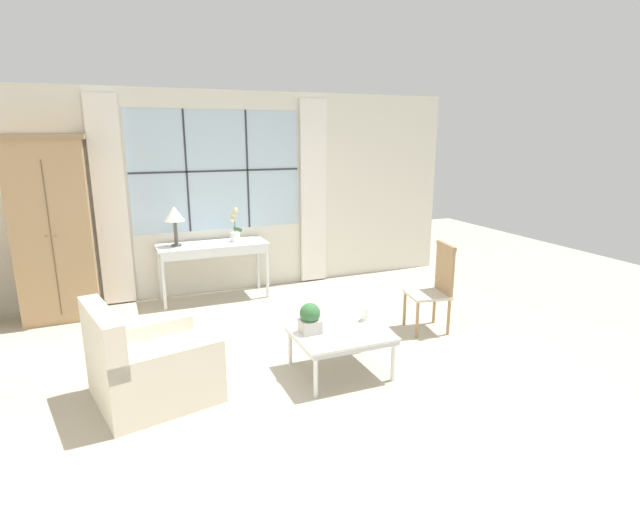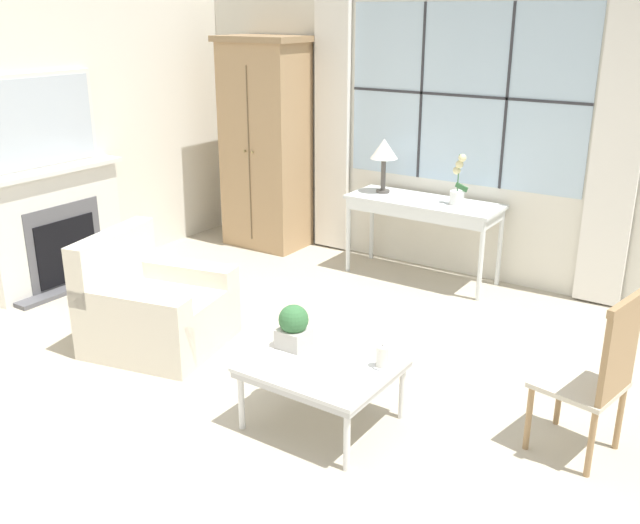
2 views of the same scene
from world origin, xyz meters
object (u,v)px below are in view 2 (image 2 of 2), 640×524
at_px(coffee_table, 323,369).
at_px(pillar_candle, 382,358).
at_px(armoire, 266,144).
at_px(potted_plant_small, 294,326).
at_px(table_lamp, 384,151).
at_px(armchair_upholstered, 155,311).
at_px(potted_orchid, 458,186).
at_px(console_table, 424,209).
at_px(side_chair_wooden, 599,370).
at_px(fireplace, 56,219).

height_order(coffee_table, pillar_candle, pillar_candle).
relative_size(armoire, potted_plant_small, 7.75).
height_order(potted_plant_small, pillar_candle, potted_plant_small).
relative_size(table_lamp, armchair_upholstered, 0.48).
xyz_separation_m(potted_orchid, armchair_upholstered, (-1.37, -2.51, -0.67)).
height_order(table_lamp, coffee_table, table_lamp).
height_order(coffee_table, potted_plant_small, potted_plant_small).
relative_size(table_lamp, pillar_candle, 3.40).
bearing_deg(coffee_table, potted_plant_small, 164.64).
distance_m(console_table, pillar_candle, 2.74).
bearing_deg(table_lamp, armoire, -178.49).
relative_size(console_table, armchair_upholstered, 1.33).
height_order(table_lamp, potted_orchid, table_lamp).
relative_size(armoire, side_chair_wooden, 2.18).
height_order(fireplace, armoire, armoire).
relative_size(armoire, potted_orchid, 4.73).
height_order(armoire, side_chair_wooden, armoire).
height_order(side_chair_wooden, coffee_table, side_chair_wooden).
xyz_separation_m(fireplace, pillar_candle, (3.72, -0.47, -0.16)).
bearing_deg(armchair_upholstered, console_table, 67.20).
bearing_deg(potted_plant_small, side_chair_wooden, 15.96).
bearing_deg(fireplace, console_table, 37.34).
relative_size(potted_orchid, armchair_upholstered, 0.43).
distance_m(fireplace, potted_plant_small, 3.15).
height_order(fireplace, coffee_table, fireplace).
bearing_deg(fireplace, potted_orchid, 34.58).
bearing_deg(pillar_candle, coffee_table, -156.58).
bearing_deg(table_lamp, side_chair_wooden, -39.61).
height_order(console_table, table_lamp, table_lamp).
distance_m(armchair_upholstered, potted_plant_small, 1.46).
height_order(armoire, table_lamp, armoire).
relative_size(potted_orchid, pillar_candle, 3.03).
bearing_deg(fireplace, pillar_candle, -7.25).
bearing_deg(pillar_candle, armoire, 138.43).
height_order(fireplace, potted_plant_small, fireplace).
xyz_separation_m(side_chair_wooden, pillar_candle, (-1.15, -0.43, -0.07)).
distance_m(table_lamp, side_chair_wooden, 3.44).
xyz_separation_m(armchair_upholstered, coffee_table, (1.70, -0.21, 0.10)).
bearing_deg(console_table, potted_orchid, 3.92).
bearing_deg(table_lamp, potted_plant_small, -72.30).
bearing_deg(pillar_candle, table_lamp, 119.37).
bearing_deg(potted_plant_small, pillar_candle, 6.55).
distance_m(fireplace, armchair_upholstered, 1.77).
distance_m(armoire, table_lamp, 1.42).
height_order(table_lamp, pillar_candle, table_lamp).
height_order(fireplace, pillar_candle, fireplace).
xyz_separation_m(potted_plant_small, pillar_candle, (0.61, 0.07, -0.08)).
bearing_deg(pillar_candle, console_table, 111.24).
height_order(potted_orchid, coffee_table, potted_orchid).
bearing_deg(armoire, coffee_table, -46.69).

